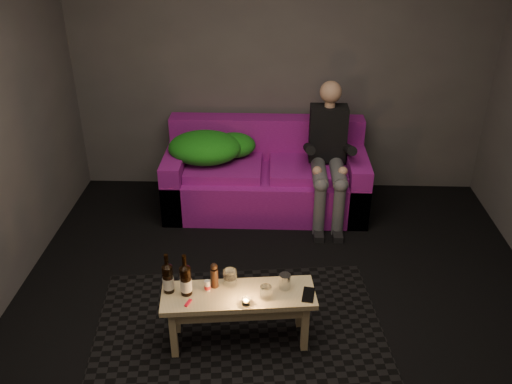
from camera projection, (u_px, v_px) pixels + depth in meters
floor at (279, 336)px, 3.73m from camera, size 4.50×4.50×0.00m
room at (284, 83)px, 3.35m from camera, size 4.50×4.50×4.50m
rug at (240, 335)px, 3.73m from camera, size 2.13×1.65×0.01m
sofa at (266, 178)px, 5.18m from camera, size 1.87×0.84×0.80m
green_blanket at (210, 147)px, 5.04m from camera, size 0.82×0.56×0.28m
person at (329, 151)px, 4.86m from camera, size 0.34×0.77×1.25m
coffee_table at (239, 302)px, 3.53m from camera, size 1.02×0.42×0.41m
beer_bottle_a at (168, 278)px, 3.46m from camera, size 0.07×0.07×0.29m
beer_bottle_b at (186, 280)px, 3.44m from camera, size 0.08×0.08×0.30m
salt_shaker at (207, 286)px, 3.50m from camera, size 0.05×0.05×0.08m
pepper_mill at (214, 278)px, 3.52m from camera, size 0.06×0.06×0.14m
tumbler_back at (230, 277)px, 3.55m from camera, size 0.10×0.10×0.11m
tealight at (246, 302)px, 3.39m from camera, size 0.05×0.05×0.04m
tumbler_front at (266, 292)px, 3.43m from camera, size 0.09×0.09×0.09m
steel_cup at (285, 281)px, 3.52m from camera, size 0.10×0.10×0.10m
smartphone at (308, 295)px, 3.47m from camera, size 0.10×0.16×0.01m
red_lighter at (188, 303)px, 3.40m from camera, size 0.04×0.07×0.01m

